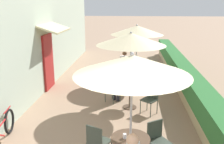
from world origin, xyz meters
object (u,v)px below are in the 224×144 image
Objects in this scene: patio_umbrella_near at (132,65)px; seated_patron_far_right at (125,64)px; coffee_cup_near at (125,136)px; cafe_chair_far_left at (152,70)px; cafe_chair_mid_right at (111,88)px; cafe_chair_near_right at (158,138)px; cafe_chair_far_back at (132,76)px; patio_umbrella_mid at (131,39)px; patio_table_mid at (130,91)px; coffee_cup_far at (139,65)px; cafe_chair_mid_left at (151,97)px; seated_patron_mid_right at (113,82)px; patio_table_far at (136,71)px; cafe_chair_near_back at (97,140)px; cafe_chair_far_right at (123,68)px; patio_umbrella_far at (137,30)px; bicycle_leaning at (2,131)px.

patio_umbrella_near reaches higher than seated_patron_far_right.
cafe_chair_far_left is (0.95, 5.94, -0.29)m from coffee_cup_near.
patio_umbrella_near reaches higher than cafe_chair_mid_right.
cafe_chair_near_right is 4.56m from cafe_chair_far_back.
patio_umbrella_near is 3.17m from patio_umbrella_mid.
coffee_cup_far is (0.34, 2.42, 0.26)m from patio_table_mid.
cafe_chair_mid_left is (0.68, 2.81, -0.29)m from coffee_cup_near.
seated_patron_mid_right reaches higher than patio_table_far.
seated_patron_far_right is (0.36, 5.98, 0.17)m from cafe_chair_near_back.
cafe_chair_far_right is at bearing 121.79° from seated_patron_mid_right.
patio_umbrella_near is at bearing 115.12° from cafe_chair_mid_left.
cafe_chair_mid_right is (-0.62, 0.37, -1.68)m from patio_umbrella_mid.
patio_umbrella_mid reaches higher than cafe_chair_far_left.
cafe_chair_far_left is (0.68, 0.24, -1.68)m from patio_umbrella_far.
coffee_cup_near is 3.19m from patio_table_mid.
cafe_chair_far_right is (-0.55, 0.47, -1.68)m from patio_umbrella_far.
patio_table_mid is 8.44× the size of coffee_cup_far.
cafe_chair_near_right is 1.00× the size of cafe_chair_near_back.
seated_patron_mid_right is 1.65× the size of patio_table_far.
patio_umbrella_far reaches higher than cafe_chair_near_back.
coffee_cup_near is 1.00× the size of coffee_cup_far.
patio_umbrella_near is 5.25m from cafe_chair_far_back.
patio_umbrella_mid reaches higher than patio_table_far.
seated_patron_mid_right reaches higher than cafe_chair_near_back.
seated_patron_far_right is (-0.87, 5.79, 0.17)m from cafe_chair_near_right.
cafe_chair_mid_left is at bearing -26.92° from cafe_chair_far_right.
patio_table_far reaches higher than bicycle_leaning.
coffee_cup_far is at bearing -36.16° from patio_umbrella_far.
cafe_chair_mid_left is 1.00× the size of cafe_chair_far_left.
patio_table_mid is 1.00× the size of patio_table_far.
cafe_chair_near_back is 0.36× the size of patio_umbrella_far.
cafe_chair_mid_left is at bearing 6.06° from cafe_chair_mid_right.
coffee_cup_far is at bearing -36.16° from patio_table_far.
coffee_cup_far is at bearing 85.93° from coffee_cup_near.
coffee_cup_near is 0.10× the size of cafe_chair_mid_right.
patio_table_mid is (-0.05, 3.17, -1.65)m from patio_umbrella_near.
coffee_cup_far is (0.14, -0.10, -1.39)m from patio_umbrella_far.
cafe_chair_far_back is at bearing -23.94° from cafe_chair_far_right.
seated_patron_mid_right is 1.44× the size of cafe_chair_far_left.
patio_umbrella_near is 6.43m from seated_patron_far_right.
patio_table_far is (0.26, 5.70, -0.26)m from coffee_cup_near.
coffee_cup_near is at bearing -91.04° from patio_table_mid.
cafe_chair_near_right reaches higher than coffee_cup_near.
cafe_chair_mid_right is at bearing -115.18° from coffee_cup_far.
cafe_chair_mid_right reaches higher than patio_table_mid.
patio_umbrella_mid is 1.67m from seated_patron_mid_right.
cafe_chair_far_right is 1.25m from cafe_chair_far_back.
patio_table_mid is at bearing 30.50° from bicycle_leaning.
patio_umbrella_near is 1.00× the size of patio_umbrella_mid.
patio_table_mid is (-0.62, 2.72, 0.03)m from cafe_chair_near_right.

